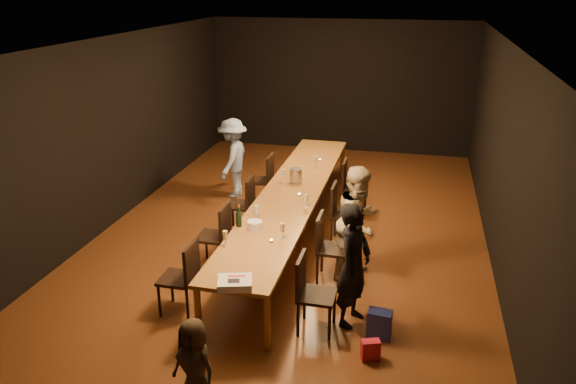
% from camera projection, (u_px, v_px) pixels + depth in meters
% --- Properties ---
extents(ground, '(10.00, 10.00, 0.00)m').
position_uv_depth(ground, '(291.00, 236.00, 8.91)').
color(ground, '#452411').
rests_on(ground, ground).
extents(room_shell, '(6.04, 10.04, 3.02)m').
position_uv_depth(room_shell, '(292.00, 107.00, 8.17)').
color(room_shell, black).
rests_on(room_shell, ground).
extents(table, '(0.90, 6.00, 0.75)m').
position_uv_depth(table, '(291.00, 195.00, 8.66)').
color(table, brown).
rests_on(table, ground).
extents(chair_right_0, '(0.42, 0.42, 0.93)m').
position_uv_depth(chair_right_0, '(317.00, 294.00, 6.38)').
color(chair_right_0, black).
rests_on(chair_right_0, ground).
extents(chair_right_1, '(0.42, 0.42, 0.93)m').
position_uv_depth(chair_right_1, '(333.00, 248.00, 7.47)').
color(chair_right_1, black).
rests_on(chair_right_1, ground).
extents(chair_right_2, '(0.42, 0.42, 0.93)m').
position_uv_depth(chair_right_2, '(345.00, 214.00, 8.56)').
color(chair_right_2, black).
rests_on(chair_right_2, ground).
extents(chair_right_3, '(0.42, 0.42, 0.93)m').
position_uv_depth(chair_right_3, '(355.00, 187.00, 9.66)').
color(chair_right_3, black).
rests_on(chair_right_3, ground).
extents(chair_left_0, '(0.42, 0.42, 0.93)m').
position_uv_depth(chair_left_0, '(178.00, 277.00, 6.75)').
color(chair_left_0, black).
rests_on(chair_left_0, ground).
extents(chair_left_1, '(0.42, 0.42, 0.93)m').
position_uv_depth(chair_left_1, '(213.00, 236.00, 7.84)').
color(chair_left_1, black).
rests_on(chair_left_1, ground).
extents(chair_left_2, '(0.42, 0.42, 0.93)m').
position_uv_depth(chair_left_2, '(239.00, 204.00, 8.93)').
color(chair_left_2, black).
rests_on(chair_left_2, ground).
extents(chair_left_3, '(0.42, 0.42, 0.93)m').
position_uv_depth(chair_left_3, '(260.00, 180.00, 10.02)').
color(chair_left_3, black).
rests_on(chair_left_3, ground).
extents(woman_birthday, '(0.51, 0.64, 1.51)m').
position_uv_depth(woman_birthday, '(353.00, 265.00, 6.44)').
color(woman_birthday, black).
rests_on(woman_birthday, ground).
extents(woman_tan, '(0.86, 0.94, 1.57)m').
position_uv_depth(woman_tan, '(359.00, 223.00, 7.48)').
color(woman_tan, beige).
rests_on(woman_tan, ground).
extents(man_blue, '(0.57, 0.96, 1.48)m').
position_uv_depth(man_blue, '(233.00, 158.00, 10.31)').
color(man_blue, '#819AC8').
rests_on(man_blue, ground).
extents(child, '(0.55, 0.45, 0.96)m').
position_uv_depth(child, '(195.00, 366.00, 5.18)').
color(child, '#382C1F').
rests_on(child, ground).
extents(gift_bag_red, '(0.22, 0.17, 0.23)m').
position_uv_depth(gift_bag_red, '(370.00, 350.00, 5.99)').
color(gift_bag_red, red).
rests_on(gift_bag_red, ground).
extents(gift_bag_blue, '(0.28, 0.20, 0.33)m').
position_uv_depth(gift_bag_blue, '(379.00, 324.00, 6.35)').
color(gift_bag_blue, '#2738AC').
rests_on(gift_bag_blue, ground).
extents(birthday_cake, '(0.43, 0.38, 0.09)m').
position_uv_depth(birthday_cake, '(235.00, 283.00, 5.98)').
color(birthday_cake, white).
rests_on(birthday_cake, table).
extents(plate_stack, '(0.26, 0.26, 0.11)m').
position_uv_depth(plate_stack, '(255.00, 225.00, 7.34)').
color(plate_stack, white).
rests_on(plate_stack, table).
extents(champagne_bottle, '(0.08, 0.08, 0.31)m').
position_uv_depth(champagne_bottle, '(239.00, 215.00, 7.39)').
color(champagne_bottle, black).
rests_on(champagne_bottle, table).
extents(ice_bucket, '(0.22, 0.22, 0.23)m').
position_uv_depth(ice_bucket, '(296.00, 175.00, 9.02)').
color(ice_bucket, '#B6B6BB').
rests_on(ice_bucket, table).
extents(wineglass_0, '(0.06, 0.06, 0.21)m').
position_uv_depth(wineglass_0, '(225.00, 239.00, 6.86)').
color(wineglass_0, beige).
rests_on(wineglass_0, table).
extents(wineglass_1, '(0.06, 0.06, 0.21)m').
position_uv_depth(wineglass_1, '(282.00, 231.00, 7.07)').
color(wineglass_1, beige).
rests_on(wineglass_1, table).
extents(wineglass_2, '(0.06, 0.06, 0.21)m').
position_uv_depth(wineglass_2, '(256.00, 213.00, 7.62)').
color(wineglass_2, silver).
rests_on(wineglass_2, table).
extents(wineglass_3, '(0.06, 0.06, 0.21)m').
position_uv_depth(wineglass_3, '(306.00, 201.00, 8.02)').
color(wineglass_3, beige).
rests_on(wineglass_3, table).
extents(wineglass_4, '(0.06, 0.06, 0.21)m').
position_uv_depth(wineglass_4, '(284.00, 175.00, 9.06)').
color(wineglass_4, silver).
rests_on(wineglass_4, table).
extents(wineglass_5, '(0.06, 0.06, 0.21)m').
position_uv_depth(wineglass_5, '(315.00, 162.00, 9.72)').
color(wineglass_5, silver).
rests_on(wineglass_5, table).
extents(tealight_near, '(0.05, 0.05, 0.03)m').
position_uv_depth(tealight_near, '(271.00, 241.00, 7.00)').
color(tealight_near, '#B2B7B2').
rests_on(tealight_near, table).
extents(tealight_mid, '(0.05, 0.05, 0.03)m').
position_uv_depth(tealight_mid, '(299.00, 195.00, 8.49)').
color(tealight_mid, '#B2B7B2').
rests_on(tealight_mid, table).
extents(tealight_far, '(0.05, 0.05, 0.03)m').
position_uv_depth(tealight_far, '(320.00, 160.00, 10.11)').
color(tealight_far, '#B2B7B2').
rests_on(tealight_far, table).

